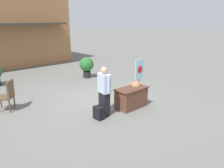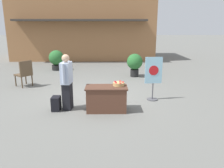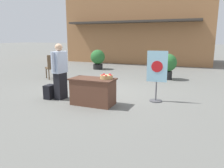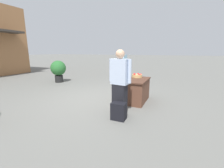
% 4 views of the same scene
% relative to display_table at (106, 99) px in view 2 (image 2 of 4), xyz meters
% --- Properties ---
extents(ground_plane, '(120.00, 120.00, 0.00)m').
position_rel_display_table_xyz_m(ground_plane, '(-0.37, 1.31, -0.37)').
color(ground_plane, slate).
extents(storefront_building, '(10.38, 5.38, 4.57)m').
position_rel_display_table_xyz_m(storefront_building, '(-1.81, 11.60, 1.92)').
color(storefront_building, '#9E6B42').
rests_on(storefront_building, ground_plane).
extents(display_table, '(1.21, 0.64, 0.73)m').
position_rel_display_table_xyz_m(display_table, '(0.00, 0.00, 0.00)').
color(display_table, brown).
rests_on(display_table, ground_plane).
extents(apple_basket, '(0.34, 0.34, 0.13)m').
position_rel_display_table_xyz_m(apple_basket, '(0.36, 0.10, 0.42)').
color(apple_basket, tan).
rests_on(apple_basket, display_table).
extents(person_visitor, '(0.31, 0.61, 1.65)m').
position_rel_display_table_xyz_m(person_visitor, '(-1.16, 0.14, 0.47)').
color(person_visitor, black).
rests_on(person_visitor, ground_plane).
extents(backpack, '(0.24, 0.34, 0.42)m').
position_rel_display_table_xyz_m(backpack, '(-1.49, 0.03, -0.16)').
color(backpack, black).
rests_on(backpack, ground_plane).
extents(poster_board, '(0.57, 0.36, 1.46)m').
position_rel_display_table_xyz_m(poster_board, '(1.55, 0.96, 0.43)').
color(poster_board, '#4C4C51').
rests_on(poster_board, ground_plane).
extents(patio_chair, '(0.77, 0.77, 1.08)m').
position_rel_display_table_xyz_m(patio_chair, '(-3.40, 2.75, 0.23)').
color(patio_chair, brown).
rests_on(patio_chair, ground_plane).
extents(potted_plant_near_right, '(0.78, 0.78, 1.14)m').
position_rel_display_table_xyz_m(potted_plant_near_right, '(1.35, 4.56, 0.31)').
color(potted_plant_near_right, black).
rests_on(potted_plant_near_right, ground_plane).
extents(potted_plant_near_left, '(0.84, 0.84, 1.13)m').
position_rel_display_table_xyz_m(potted_plant_near_left, '(-2.91, 6.29, 0.27)').
color(potted_plant_near_left, black).
rests_on(potted_plant_near_left, ground_plane).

